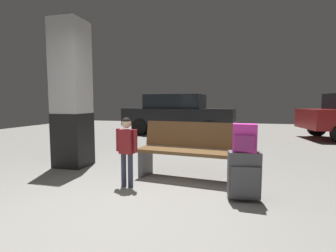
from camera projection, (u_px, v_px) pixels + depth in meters
ground_plane at (184, 151)px, 6.50m from camera, size 18.00×18.00×0.10m
structural_pillar at (72, 95)px, 4.66m from camera, size 0.57×0.57×2.69m
bench at (189, 151)px, 3.96m from camera, size 1.65×0.71×0.89m
suitcase at (244, 175)px, 3.06m from camera, size 0.40×0.27×0.60m
backpack_bright at (245, 138)px, 3.01m from camera, size 0.29×0.20×0.34m
child at (127, 144)px, 3.53m from camera, size 0.33×0.21×0.99m
parked_car_far at (178, 113)px, 9.60m from camera, size 4.22×2.04×1.51m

